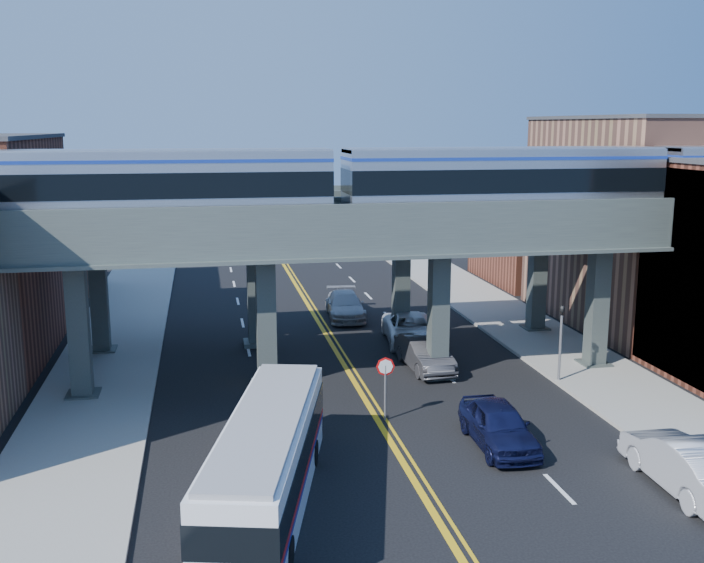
{
  "coord_description": "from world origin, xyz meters",
  "views": [
    {
      "loc": [
        -6.61,
        -26.04,
        11.65
      ],
      "look_at": [
        -0.42,
        6.29,
        5.08
      ],
      "focal_mm": 40.0,
      "sensor_mm": 36.0,
      "label": 1
    }
  ],
  "objects": [
    {
      "name": "car_lane_d",
      "position": [
        1.8,
        20.18,
        0.78
      ],
      "size": [
        2.56,
        5.49,
        1.55
      ],
      "primitive_type": "imported",
      "rotation": [
        0.0,
        0.0,
        -0.07
      ],
      "color": "#AEAFB3",
      "rests_on": "ground"
    },
    {
      "name": "transit_train",
      "position": [
        6.93,
        8.0,
        9.19
      ],
      "size": [
        45.31,
        2.84,
        3.31
      ],
      "color": "black",
      "rests_on": "elevated_viaduct_near"
    },
    {
      "name": "building_east_b",
      "position": [
        18.5,
        16.0,
        6.0
      ],
      "size": [
        8.0,
        14.0,
        12.0
      ],
      "primitive_type": "cube",
      "color": "#8E5C49",
      "rests_on": "ground"
    },
    {
      "name": "traffic_signal",
      "position": [
        9.2,
        6.0,
        2.3
      ],
      "size": [
        0.15,
        0.18,
        4.1
      ],
      "color": "slate",
      "rests_on": "ground"
    },
    {
      "name": "stop_sign",
      "position": [
        0.3,
        3.0,
        1.76
      ],
      "size": [
        0.76,
        0.09,
        2.63
      ],
      "color": "slate",
      "rests_on": "ground"
    },
    {
      "name": "building_west_c",
      "position": [
        -18.5,
        29.0,
        4.0
      ],
      "size": [
        8.0,
        10.0,
        8.0
      ],
      "primitive_type": "cube",
      "color": "#8E5C49",
      "rests_on": "ground"
    },
    {
      "name": "car_parked_curb",
      "position": [
        8.5,
        -4.73,
        0.9
      ],
      "size": [
        2.06,
        5.52,
        1.8
      ],
      "primitive_type": "imported",
      "rotation": [
        0.0,
        0.0,
        3.11
      ],
      "color": "#BBBCC1",
      "rests_on": "ground"
    },
    {
      "name": "car_lane_b",
      "position": [
        3.72,
        9.21,
        0.8
      ],
      "size": [
        1.94,
        4.95,
        1.61
      ],
      "primitive_type": "imported",
      "rotation": [
        0.0,
        0.0,
        0.05
      ],
      "color": "#343336",
      "rests_on": "ground"
    },
    {
      "name": "sidewalk_west",
      "position": [
        -11.5,
        10.0,
        0.08
      ],
      "size": [
        5.0,
        70.0,
        0.16
      ],
      "primitive_type": "cube",
      "color": "gray",
      "rests_on": "ground"
    },
    {
      "name": "car_lane_a",
      "position": [
        3.81,
        -0.31,
        0.82
      ],
      "size": [
        2.05,
        4.87,
        1.64
      ],
      "primitive_type": "imported",
      "rotation": [
        0.0,
        0.0,
        -0.02
      ],
      "color": "black",
      "rests_on": "ground"
    },
    {
      "name": "ground",
      "position": [
        0.0,
        0.0,
        0.0
      ],
      "size": [
        120.0,
        120.0,
        0.0
      ],
      "primitive_type": "plane",
      "color": "black",
      "rests_on": "ground"
    },
    {
      "name": "car_lane_c",
      "position": [
        4.24,
        13.74,
        0.79
      ],
      "size": [
        3.24,
        5.95,
        1.58
      ],
      "primitive_type": "imported",
      "rotation": [
        0.0,
        0.0,
        -0.11
      ],
      "color": "white",
      "rests_on": "ground"
    },
    {
      "name": "elevated_viaduct_far",
      "position": [
        0.0,
        15.0,
        6.47
      ],
      "size": [
        52.0,
        3.6,
        7.4
      ],
      "color": "#39423E",
      "rests_on": "ground"
    },
    {
      "name": "sidewalk_east",
      "position": [
        11.5,
        10.0,
        0.08
      ],
      "size": [
        5.0,
        70.0,
        0.16
      ],
      "primitive_type": "cube",
      "color": "gray",
      "rests_on": "ground"
    },
    {
      "name": "transit_bus",
      "position": [
        -4.93,
        -3.35,
        1.44
      ],
      "size": [
        5.0,
        11.14,
        2.8
      ],
      "rotation": [
        0.0,
        0.0,
        1.32
      ],
      "color": "white",
      "rests_on": "ground"
    },
    {
      "name": "building_east_c",
      "position": [
        18.5,
        29.0,
        4.5
      ],
      "size": [
        8.0,
        10.0,
        9.0
      ],
      "primitive_type": "cube",
      "color": "brown",
      "rests_on": "ground"
    },
    {
      "name": "elevated_viaduct_near",
      "position": [
        0.0,
        8.0,
        6.47
      ],
      "size": [
        52.0,
        3.6,
        7.4
      ],
      "color": "#39423E",
      "rests_on": "ground"
    },
    {
      "name": "mural_panel",
      "position": [
        14.55,
        4.0,
        4.75
      ],
      "size": [
        0.1,
        9.5,
        9.5
      ],
      "primitive_type": "cube",
      "color": "teal",
      "rests_on": "ground"
    }
  ]
}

